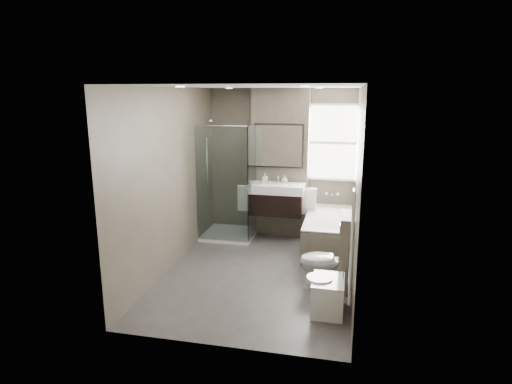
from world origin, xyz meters
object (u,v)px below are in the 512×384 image
(bidet, at_px, (327,295))
(toilet, at_px, (327,261))
(bathtub, at_px, (329,232))
(vanity, at_px, (276,199))

(bidet, bearing_deg, toilet, 93.82)
(bathtub, distance_m, toilet, 1.39)
(bathtub, relative_size, bidet, 3.02)
(vanity, height_order, bathtub, vanity)
(vanity, xyz_separation_m, bathtub, (0.92, -0.33, -0.43))
(vanity, distance_m, bathtub, 1.07)
(toilet, relative_size, bidet, 1.37)
(toilet, bearing_deg, vanity, -159.43)
(vanity, bearing_deg, bidet, -66.90)
(toilet, xyz_separation_m, bidet, (0.04, -0.66, -0.15))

